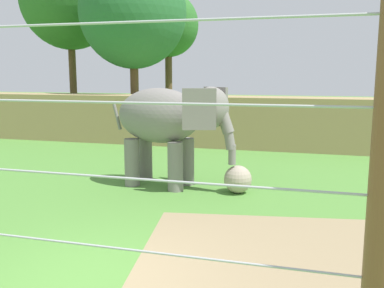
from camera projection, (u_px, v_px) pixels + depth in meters
ground_plane at (90, 278)px, 6.97m from camera, size 120.00×120.00×0.00m
dirt_patch at (269, 248)px, 8.18m from camera, size 5.27×4.41×0.01m
embankment_wall at (234, 122)px, 19.36m from camera, size 36.00×1.80×2.26m
elephant at (168, 121)px, 12.38m from camera, size 3.94×1.88×2.93m
enrichment_ball at (238, 179)px, 11.89m from camera, size 0.77×0.77×0.77m
tree_left_of_centre at (133, 12)px, 22.11m from camera, size 5.54×5.54×9.33m
tree_behind_wall at (168, 26)px, 26.79m from camera, size 3.78×3.78×8.27m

